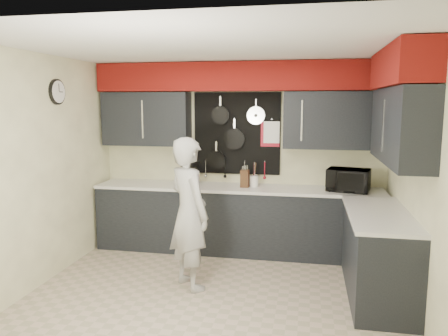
% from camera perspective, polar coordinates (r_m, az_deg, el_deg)
% --- Properties ---
extents(ground, '(4.00, 4.00, 0.00)m').
position_cam_1_polar(ground, '(4.89, -1.17, -16.32)').
color(ground, tan).
rests_on(ground, ground).
extents(back_wall_assembly, '(4.00, 0.36, 2.60)m').
position_cam_1_polar(back_wall_assembly, '(6.01, 2.07, 8.10)').
color(back_wall_assembly, '#F9F5C0').
rests_on(back_wall_assembly, ground).
extents(right_wall_assembly, '(0.36, 3.50, 2.60)m').
position_cam_1_polar(right_wall_assembly, '(4.69, 22.35, 6.54)').
color(right_wall_assembly, '#F9F5C0').
rests_on(right_wall_assembly, ground).
extents(left_wall_assembly, '(0.05, 3.50, 2.60)m').
position_cam_1_polar(left_wall_assembly, '(5.29, -22.80, 0.05)').
color(left_wall_assembly, '#F9F5C0').
rests_on(left_wall_assembly, ground).
extents(base_cabinets, '(3.95, 2.20, 0.92)m').
position_cam_1_polar(base_cabinets, '(5.71, 6.08, -7.75)').
color(base_cabinets, black).
rests_on(base_cabinets, ground).
extents(microwave, '(0.59, 0.47, 0.29)m').
position_cam_1_polar(microwave, '(5.85, 15.92, -1.53)').
color(microwave, black).
rests_on(microwave, base_cabinets).
extents(knife_block, '(0.12, 0.12, 0.24)m').
position_cam_1_polar(knife_block, '(5.90, 2.74, -1.39)').
color(knife_block, '#3A1C12').
rests_on(knife_block, base_cabinets).
extents(utensil_crock, '(0.12, 0.12, 0.15)m').
position_cam_1_polar(utensil_crock, '(5.96, 3.94, -1.72)').
color(utensil_crock, white).
rests_on(utensil_crock, base_cabinets).
extents(coffee_maker, '(0.22, 0.25, 0.33)m').
position_cam_1_polar(coffee_maker, '(6.08, -4.36, -0.62)').
color(coffee_maker, black).
rests_on(coffee_maker, base_cabinets).
extents(person, '(0.72, 0.72, 1.69)m').
position_cam_1_polar(person, '(4.85, -4.59, -5.93)').
color(person, '#A3A3A1').
rests_on(person, ground).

